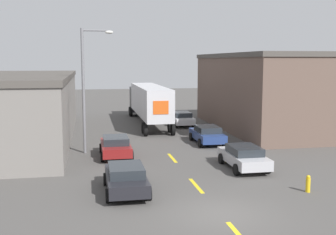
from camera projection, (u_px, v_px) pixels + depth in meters
name	position (u px, v px, depth m)	size (l,w,h in m)	color
ground_plane	(221.00, 214.00, 17.47)	(160.00, 160.00, 0.00)	#4C4947
road_centerline	(196.00, 186.00, 21.45)	(0.20, 15.17, 0.01)	yellow
warehouse_left	(13.00, 107.00, 33.56)	(9.25, 23.87, 5.29)	slate
warehouse_right	(289.00, 91.00, 39.62)	(13.37, 18.22, 7.01)	brown
semi_truck	(148.00, 101.00, 42.30)	(2.71, 15.95, 3.90)	black
parked_car_right_far	(181.00, 118.00, 41.35)	(2.06, 4.36, 1.37)	silver
parked_car_left_far	(116.00, 146.00, 27.88)	(2.06, 4.36, 1.37)	maroon
parked_car_right_near	(244.00, 156.00, 24.78)	(2.06, 4.36, 1.37)	#B2B2B7
parked_car_left_near	(126.00, 178.00, 20.25)	(2.06, 4.36, 1.37)	black
parked_car_right_mid	(207.00, 134.00, 32.37)	(2.06, 4.36, 1.37)	navy
street_lamp	(87.00, 83.00, 28.48)	(2.18, 0.32, 8.49)	slate
fire_hydrant	(308.00, 184.00, 20.36)	(0.22, 0.22, 0.84)	gold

